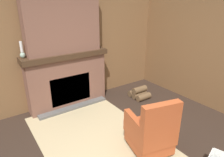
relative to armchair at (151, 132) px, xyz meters
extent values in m
cube|color=brown|center=(-2.37, -0.41, 0.96)|extent=(0.06, 5.61, 2.62)
cube|color=brown|center=(-2.16, -0.41, 0.20)|extent=(0.35, 1.72, 1.11)
cube|color=black|center=(-2.03, -0.41, 0.08)|extent=(0.08, 0.89, 0.62)
cube|color=#565451|center=(-1.91, -0.41, -0.32)|extent=(0.16, 1.55, 0.06)
cube|color=#3D2819|center=(-2.16, -0.41, 0.81)|extent=(0.45, 1.82, 0.11)
cube|color=brown|center=(-2.16, -0.41, 1.55)|extent=(0.31, 1.51, 1.38)
cube|color=tan|center=(-0.34, -0.52, -0.35)|extent=(3.47, 1.79, 0.01)
cube|color=#A84723|center=(-0.04, 0.01, -0.17)|extent=(0.73, 0.69, 0.24)
cube|color=#A84723|center=(-0.04, 0.01, -0.02)|extent=(0.77, 0.72, 0.18)
cube|color=#A84723|center=(0.21, -0.05, 0.33)|extent=(0.26, 0.60, 0.53)
cube|color=#A84723|center=(-0.12, -0.22, 0.17)|extent=(0.59, 0.23, 0.20)
cube|color=#A84723|center=(0.00, 0.26, 0.17)|extent=(0.59, 0.23, 0.20)
cylinder|color=#332319|center=(-0.35, -0.15, -0.32)|extent=(0.06, 0.06, 0.06)
cylinder|color=#332319|center=(-0.24, 0.30, -0.32)|extent=(0.06, 0.06, 0.06)
cylinder|color=#332319|center=(0.27, 0.17, -0.32)|extent=(0.06, 0.06, 0.06)
cylinder|color=brown|center=(-1.66, 1.15, -0.28)|extent=(0.16, 0.37, 0.15)
cylinder|color=brown|center=(-1.50, 1.14, -0.28)|extent=(0.16, 0.37, 0.15)
cylinder|color=brown|center=(-1.35, 1.14, -0.28)|extent=(0.16, 0.37, 0.15)
cylinder|color=brown|center=(-1.50, 1.14, -0.15)|extent=(0.16, 0.37, 0.15)
ellipsoid|color=#99B29E|center=(-2.20, -1.23, 0.92)|extent=(0.10, 0.10, 0.11)
cylinder|color=white|center=(-2.20, -1.23, 1.08)|extent=(0.05, 0.05, 0.21)
cube|color=black|center=(-2.20, -0.12, 0.92)|extent=(0.13, 0.22, 0.11)
cube|color=silver|center=(-2.13, -0.12, 0.92)|extent=(0.01, 0.04, 0.02)
camera|label=1|loc=(1.74, -1.93, 1.86)|focal=32.00mm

